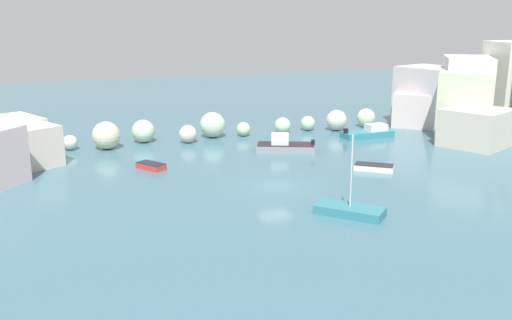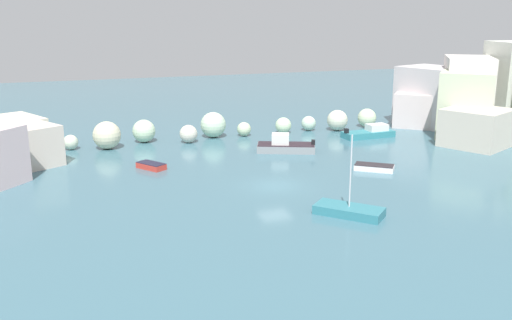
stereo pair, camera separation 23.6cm
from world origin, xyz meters
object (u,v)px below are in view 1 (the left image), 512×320
at_px(moored_boat_3, 151,166).
at_px(moored_boat_5, 350,210).
at_px(moored_boat_2, 369,133).
at_px(moored_boat_0, 285,146).
at_px(moored_boat_4, 374,167).

xyz_separation_m(moored_boat_3, moored_boat_5, (10.82, -16.25, 0.06)).
relative_size(moored_boat_2, moored_boat_3, 2.03).
height_order(moored_boat_0, moored_boat_5, moored_boat_5).
height_order(moored_boat_2, moored_boat_5, moored_boat_5).
relative_size(moored_boat_4, moored_boat_5, 0.63).
distance_m(moored_boat_0, moored_boat_5, 18.48).
bearing_deg(moored_boat_0, moored_boat_5, 104.25).
xyz_separation_m(moored_boat_2, moored_boat_4, (-6.58, -12.10, -0.23)).
bearing_deg(moored_boat_2, moored_boat_3, -170.57).
relative_size(moored_boat_0, moored_boat_4, 1.72).
distance_m(moored_boat_2, moored_boat_3, 25.40).
distance_m(moored_boat_3, moored_boat_5, 19.53).
relative_size(moored_boat_0, moored_boat_3, 2.12).
relative_size(moored_boat_2, moored_boat_4, 1.65).
xyz_separation_m(moored_boat_3, moored_boat_4, (18.29, -6.91, -0.01)).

